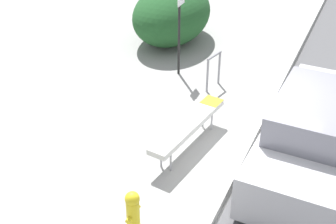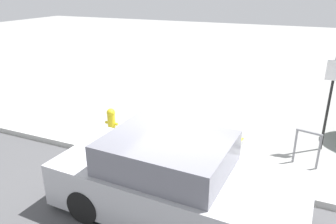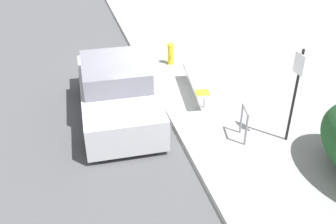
# 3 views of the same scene
# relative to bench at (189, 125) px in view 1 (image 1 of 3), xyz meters

# --- Properties ---
(ground_plane) EXTENTS (60.00, 60.00, 0.00)m
(ground_plane) POSITION_rel_bench_xyz_m (0.07, -1.02, -0.49)
(ground_plane) COLOR gray
(curb) EXTENTS (60.00, 0.20, 0.13)m
(curb) POSITION_rel_bench_xyz_m (0.07, -1.02, -0.42)
(curb) COLOR #B7B7B2
(curb) RESTS_ON ground_plane
(bench) EXTENTS (2.22, 0.68, 0.56)m
(bench) POSITION_rel_bench_xyz_m (0.00, 0.00, 0.00)
(bench) COLOR #99999E
(bench) RESTS_ON ground_plane
(bike_rack) EXTENTS (0.55, 0.17, 0.83)m
(bike_rack) POSITION_rel_bench_xyz_m (2.40, 0.36, 0.01)
(bike_rack) COLOR gray
(bike_rack) RESTS_ON ground_plane
(sign_post) EXTENTS (0.36, 0.08, 2.30)m
(sign_post) POSITION_rel_bench_xyz_m (2.73, 1.34, 0.90)
(sign_post) COLOR black
(sign_post) RESTS_ON ground_plane
(fire_hydrant) EXTENTS (0.36, 0.22, 0.77)m
(fire_hydrant) POSITION_rel_bench_xyz_m (-2.34, -0.07, -0.08)
(fire_hydrant) COLOR gold
(fire_hydrant) RESTS_ON ground_plane
(shrub_hedge) EXTENTS (2.86, 1.95, 1.59)m
(shrub_hedge) POSITION_rel_bench_xyz_m (4.48, 2.30, 0.31)
(shrub_hedge) COLOR #1E4C23
(shrub_hedge) RESTS_ON ground_plane
(parked_car_near) EXTENTS (4.26, 1.99, 1.42)m
(parked_car_near) POSITION_rel_bench_xyz_m (0.41, -2.33, 0.16)
(parked_car_near) COLOR black
(parked_car_near) RESTS_ON ground_plane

